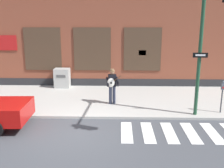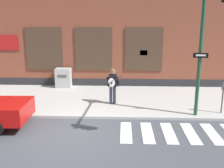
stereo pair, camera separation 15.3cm
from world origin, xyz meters
name	(u,v)px [view 1 (the left image)]	position (x,y,z in m)	size (l,w,h in m)	color
ground_plane	(74,134)	(0.00, 0.00, 0.00)	(160.00, 160.00, 0.00)	#424449
sidewalk	(88,99)	(0.00, 4.22, 0.05)	(28.00, 5.39, 0.10)	#ADAAA3
building_backdrop	(95,17)	(0.00, 8.91, 4.29)	(28.00, 4.06, 8.59)	brown
crosswalk	(191,133)	(4.33, 0.23, 0.01)	(5.20, 1.90, 0.01)	silver
busker	(112,84)	(1.30, 3.32, 1.09)	(0.75, 0.59, 1.72)	#33384C
traffic_light	(210,28)	(4.87, 0.72, 3.82)	(0.63, 3.33, 5.36)	#1E472D
parking_meter	(222,92)	(6.14, 2.22, 1.05)	(0.13, 0.11, 1.44)	#47474C
utility_box	(62,78)	(-1.82, 6.47, 0.68)	(0.91, 0.66, 1.16)	#ADADA8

